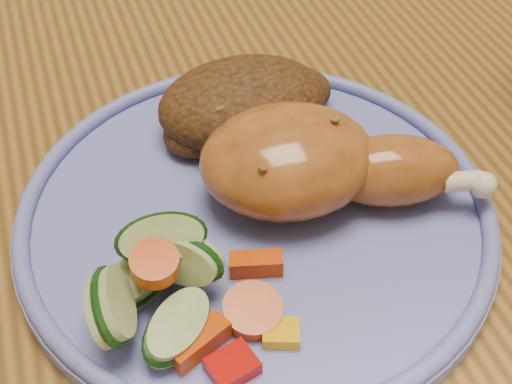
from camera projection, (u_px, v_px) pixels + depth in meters
dining_table at (307, 177)px, 0.58m from camera, size 0.90×1.40×0.75m
plate at (256, 217)px, 0.42m from camera, size 0.28×0.28×0.01m
plate_rim at (256, 204)px, 0.42m from camera, size 0.28×0.28×0.01m
chicken_leg at (313, 163)px, 0.41m from camera, size 0.17×0.11×0.06m
rice_pilaf at (246, 104)px, 0.46m from camera, size 0.12×0.08×0.05m
vegetable_pile at (168, 286)px, 0.36m from camera, size 0.11×0.11×0.05m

